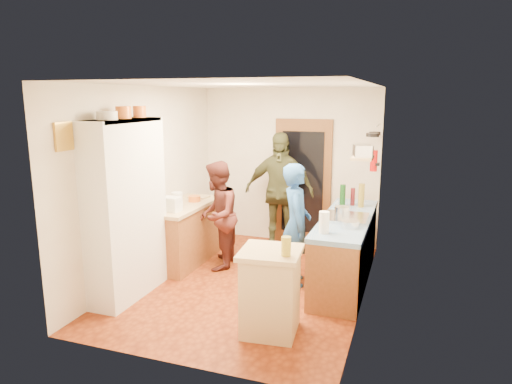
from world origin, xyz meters
The scene contains 44 objects.
floor centered at (0.00, 0.00, -0.01)m, with size 3.00×4.00×0.02m, color #8E3A15.
ceiling centered at (0.00, 0.00, 2.61)m, with size 3.00×4.00×0.02m, color silver.
wall_back centered at (0.00, 2.01, 1.30)m, with size 3.00×0.02×2.60m, color beige.
wall_front centered at (0.00, -2.01, 1.30)m, with size 3.00×0.02×2.60m, color beige.
wall_left centered at (-1.51, 0.00, 1.30)m, with size 0.02×4.00×2.60m, color beige.
wall_right centered at (1.51, 0.00, 1.30)m, with size 0.02×4.00×2.60m, color beige.
door_frame centered at (0.25, 1.97, 1.05)m, with size 0.95×0.06×2.10m, color brown.
door_glass centered at (0.25, 1.94, 1.05)m, with size 0.70×0.02×1.70m, color black.
hutch_body centered at (-1.30, -0.80, 1.10)m, with size 0.40×1.20×2.20m, color white.
hutch_top_shelf centered at (-1.30, -0.80, 2.18)m, with size 0.40×1.14×0.04m, color white.
plate_stack centered at (-1.30, -1.05, 2.25)m, with size 0.23×0.23×0.10m, color white.
orange_pot_a centered at (-1.30, -0.74, 2.27)m, with size 0.18×0.18×0.15m, color orange.
orange_pot_b centered at (-1.30, -0.41, 2.27)m, with size 0.16×0.16×0.14m, color orange.
left_counter_base centered at (-1.20, 0.45, 0.42)m, with size 0.60×1.40×0.85m, color brown.
left_counter_top centered at (-1.20, 0.45, 0.88)m, with size 0.64×1.44×0.05m, color tan.
toaster centered at (-1.15, 0.02, 1.00)m, with size 0.27×0.18×0.20m, color white.
kettle centered at (-1.25, 0.37, 0.99)m, with size 0.17×0.17×0.19m, color white.
orange_bowl centered at (-1.12, 0.67, 0.94)m, with size 0.18×0.18×0.08m, color orange.
chopping_board centered at (-1.18, 0.93, 0.91)m, with size 0.30×0.22×0.03m, color tan.
right_counter_base centered at (1.20, 0.50, 0.42)m, with size 0.60×2.20×0.84m, color brown.
right_counter_top centered at (1.20, 0.50, 0.87)m, with size 0.62×2.22×0.06m, color #084AA1.
hob centered at (1.20, 0.39, 0.92)m, with size 0.55×0.58×0.04m, color silver.
pot_on_hob centered at (1.15, 0.38, 1.00)m, with size 0.19×0.19×0.12m, color silver.
bottle_a centered at (1.05, 1.08, 1.06)m, with size 0.08×0.08×0.32m, color #143F14.
bottle_b centered at (1.18, 1.19, 1.03)m, with size 0.06×0.06×0.26m, color #591419.
bottle_c centered at (1.31, 1.12, 1.07)m, with size 0.09×0.09×0.34m, color olive.
paper_towel centered at (1.05, -0.32, 1.03)m, with size 0.12×0.12×0.26m, color white.
mixing_bowl centered at (1.30, 0.01, 0.94)m, with size 0.23×0.23×0.09m, color silver.
island_base centered at (0.66, -1.13, 0.43)m, with size 0.55×0.55×0.86m, color tan.
island_top centered at (0.66, -1.13, 0.89)m, with size 0.62×0.62×0.05m, color tan.
cutting_board centered at (0.60, -1.08, 0.90)m, with size 0.35×0.28×0.02m, color white.
oil_jar centered at (0.85, -1.23, 1.01)m, with size 0.10×0.10×0.19m, color #AD9E2D.
pan_rail centered at (1.46, 1.52, 2.05)m, with size 0.02×0.02×0.65m, color silver.
pan_hang_a centered at (1.40, 1.35, 1.92)m, with size 0.18×0.18×0.05m, color black.
pan_hang_b centered at (1.40, 1.55, 1.90)m, with size 0.16×0.16×0.05m, color black.
pan_hang_c centered at (1.40, 1.75, 1.91)m, with size 0.17×0.17×0.05m, color black.
wall_shelf centered at (1.37, 0.45, 1.70)m, with size 0.26×0.42×0.03m, color tan.
radio centered at (1.37, 0.45, 1.79)m, with size 0.22×0.30×0.15m, color silver.
ext_bracket centered at (1.47, 1.70, 1.45)m, with size 0.06×0.10×0.04m, color black.
fire_extinguisher centered at (1.41, 1.70, 1.50)m, with size 0.11×0.11×0.32m, color red.
picture_frame centered at (-1.48, -1.55, 2.05)m, with size 0.03×0.25×0.30m, color gold.
person_hob centered at (0.62, 0.23, 0.81)m, with size 0.59×0.39×1.62m, color #234D91.
person_left centered at (-0.61, 0.46, 0.78)m, with size 0.76×0.59×1.57m, color #4C201A.
person_back centered at (-0.02, 1.53, 0.96)m, with size 1.12×0.47×1.91m, color #3C3D22.
Camera 1 is at (1.98, -5.39, 2.46)m, focal length 32.00 mm.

